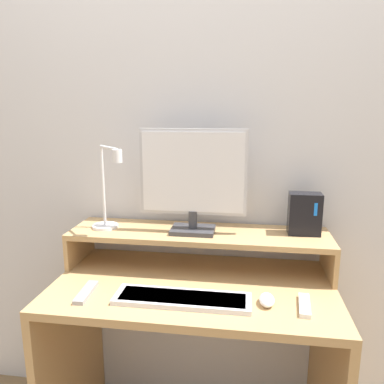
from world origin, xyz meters
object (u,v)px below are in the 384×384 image
keyboard (182,299)px  mouse (267,300)px  monitor (193,178)px  router_dock (305,214)px  remote_control (86,292)px  remote_secondary (304,305)px  desk_lamp (108,197)px

keyboard → mouse: bearing=4.1°
monitor → router_dock: monitor is taller
remote_control → remote_secondary: (0.77, 0.02, 0.00)m
desk_lamp → remote_control: 0.39m
router_dock → remote_secondary: router_dock is taller
desk_lamp → mouse: desk_lamp is taller
monitor → desk_lamp: bearing=-175.5°
monitor → desk_lamp: (-0.35, -0.03, -0.08)m
mouse → remote_secondary: (0.13, -0.00, -0.01)m
router_dock → remote_secondary: size_ratio=1.14×
remote_secondary → mouse: bearing=178.7°
router_dock → remote_control: (-0.80, -0.33, -0.23)m
mouse → remote_secondary: size_ratio=0.58×
router_dock → remote_control: router_dock is taller
mouse → remote_control: mouse is taller
desk_lamp → monitor: bearing=4.5°
remote_secondary → keyboard: bearing=-177.5°
desk_lamp → keyboard: 0.53m
desk_lamp → keyboard: size_ratio=0.74×
router_dock → keyboard: bearing=-143.3°
router_dock → keyboard: router_dock is taller
monitor → remote_control: (-0.35, -0.29, -0.38)m
desk_lamp → remote_secondary: (0.77, -0.24, -0.29)m
remote_control → remote_secondary: size_ratio=1.09×
monitor → remote_secondary: size_ratio=2.90×
monitor → desk_lamp: 0.36m
router_dock → remote_control: 0.89m
router_dock → mouse: 0.41m
monitor → mouse: monitor is taller
remote_secondary → router_dock: bearing=84.6°
monitor → remote_secondary: (0.42, -0.27, -0.38)m
monitor → remote_secondary: 0.62m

